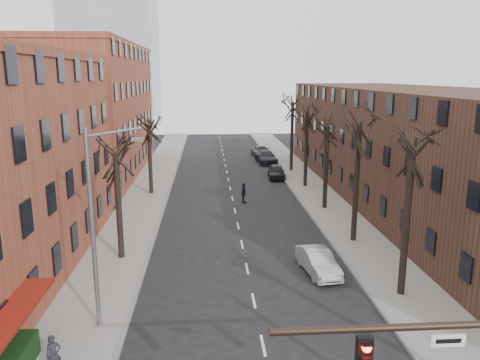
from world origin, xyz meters
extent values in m
cube|color=gray|center=(-8.00, 35.00, 0.07)|extent=(4.00, 90.00, 0.15)
cube|color=gray|center=(8.00, 35.00, 0.07)|extent=(4.00, 90.00, 0.15)
cube|color=brown|center=(-16.00, 44.00, 7.00)|extent=(12.00, 28.00, 14.00)
cube|color=#462A20|center=(16.00, 30.00, 5.00)|extent=(12.00, 50.00, 10.00)
cylinder|color=black|center=(3.00, -1.00, 6.00)|extent=(8.00, 0.16, 0.16)
cube|color=black|center=(1.00, -1.00, 5.35)|extent=(0.32, 0.22, 0.95)
cube|color=silver|center=(2.80, -1.00, 5.65)|extent=(0.75, 0.04, 0.28)
cylinder|color=slate|center=(-7.20, 10.00, 4.50)|extent=(0.20, 0.20, 9.00)
cylinder|color=slate|center=(-6.10, 10.00, 8.80)|extent=(2.39, 0.12, 0.46)
cube|color=slate|center=(-5.10, 10.00, 8.50)|extent=(0.50, 0.22, 0.14)
imported|color=#A4A7AB|center=(4.00, 15.12, 0.68)|extent=(1.99, 4.30, 1.36)
imported|color=black|center=(5.30, 40.29, 0.74)|extent=(2.02, 4.47, 1.49)
imported|color=black|center=(5.30, 49.42, 0.79)|extent=(2.62, 5.60, 1.58)
imported|color=#5C5F64|center=(5.30, 54.63, 0.69)|extent=(2.76, 5.19, 1.39)
imported|color=#23212A|center=(-8.06, 6.49, 0.92)|extent=(0.67, 0.62, 1.54)
imported|color=black|center=(0.91, 30.39, 0.92)|extent=(0.76, 1.17, 1.84)
camera|label=1|loc=(-2.20, -9.54, 11.12)|focal=35.00mm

